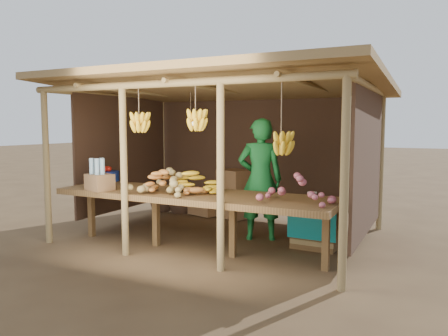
% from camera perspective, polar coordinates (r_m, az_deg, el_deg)
% --- Properties ---
extents(ground, '(60.00, 60.00, 0.00)m').
position_cam_1_polar(ground, '(6.85, 0.00, -8.77)').
color(ground, brown).
rests_on(ground, ground).
extents(stall_structure, '(4.70, 3.50, 2.43)m').
position_cam_1_polar(stall_structure, '(6.55, 0.35, 7.41)').
color(stall_structure, '#9E8351').
rests_on(stall_structure, ground).
extents(counter, '(3.90, 1.05, 0.80)m').
position_cam_1_polar(counter, '(5.88, -4.13, -3.83)').
color(counter, brown).
rests_on(counter, ground).
extents(potato_heap, '(0.99, 0.71, 0.36)m').
position_cam_1_polar(potato_heap, '(5.85, -7.82, -1.51)').
color(potato_heap, '#A28D54').
rests_on(potato_heap, counter).
extents(sweet_potato_heap, '(0.97, 0.67, 0.35)m').
position_cam_1_polar(sweet_potato_heap, '(5.89, -6.71, -1.49)').
color(sweet_potato_heap, '#C47832').
rests_on(sweet_potato_heap, counter).
extents(onion_heap, '(1.01, 0.77, 0.36)m').
position_cam_1_polar(onion_heap, '(5.18, 9.67, -2.47)').
color(onion_heap, '#B75968').
rests_on(onion_heap, counter).
extents(banana_pile, '(0.71, 0.49, 0.35)m').
position_cam_1_polar(banana_pile, '(5.90, -3.86, -1.47)').
color(banana_pile, yellow).
rests_on(banana_pile, counter).
extents(tomato_basin, '(0.45, 0.45, 0.24)m').
position_cam_1_polar(tomato_basin, '(7.32, -15.30, -0.90)').
color(tomato_basin, navy).
rests_on(tomato_basin, counter).
extents(bottle_box, '(0.42, 0.37, 0.45)m').
position_cam_1_polar(bottle_box, '(6.31, -15.95, -1.25)').
color(bottle_box, olive).
rests_on(bottle_box, counter).
extents(vendor, '(0.78, 0.66, 1.80)m').
position_cam_1_polar(vendor, '(6.49, 4.75, -1.49)').
color(vendor, '#1B7932').
rests_on(vendor, ground).
extents(tarp_crate, '(0.69, 0.60, 0.80)m').
position_cam_1_polar(tarp_crate, '(6.27, 11.97, -7.16)').
color(tarp_crate, brown).
rests_on(tarp_crate, ground).
extents(carton_stack, '(1.27, 0.60, 0.88)m').
position_cam_1_polar(carton_stack, '(8.08, 0.11, -3.77)').
color(carton_stack, olive).
rests_on(carton_stack, ground).
extents(burlap_sacks, '(0.93, 0.49, 0.66)m').
position_cam_1_polar(burlap_sacks, '(8.67, -6.87, -3.84)').
color(burlap_sacks, '#4A3122').
rests_on(burlap_sacks, ground).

